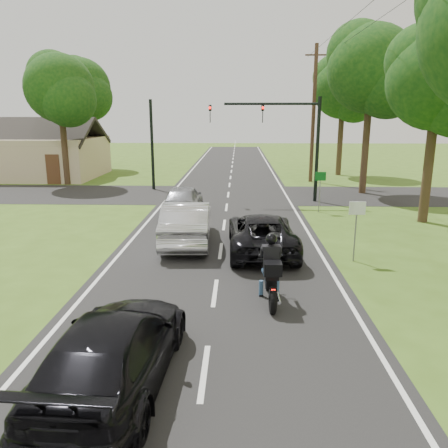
{
  "coord_description": "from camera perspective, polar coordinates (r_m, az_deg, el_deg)",
  "views": [
    {
      "loc": [
        0.65,
        -11.68,
        4.96
      ],
      "look_at": [
        0.16,
        3.0,
        1.3
      ],
      "focal_mm": 35.0,
      "sensor_mm": 36.0,
      "label": 1
    }
  ],
  "objects": [
    {
      "name": "ground",
      "position": [
        12.7,
        -1.19,
        -8.99
      ],
      "size": [
        140.0,
        140.0,
        0.0
      ],
      "primitive_type": "plane",
      "color": "#3D5A19",
      "rests_on": "ground"
    },
    {
      "name": "tree_row_c",
      "position": [
        22.44,
        26.93,
        15.8
      ],
      "size": [
        4.8,
        4.65,
        8.76
      ],
      "color": "#332316",
      "rests_on": "ground"
    },
    {
      "name": "tree_row_e",
      "position": [
        38.53,
        15.8,
        16.28
      ],
      "size": [
        5.28,
        5.12,
        9.61
      ],
      "color": "#332316",
      "rests_on": "ground"
    },
    {
      "name": "dark_suv",
      "position": [
        16.26,
        4.93,
        -1.14
      ],
      "size": [
        2.53,
        5.23,
        1.43
      ],
      "primitive_type": "imported",
      "rotation": [
        0.0,
        0.0,
        3.17
      ],
      "color": "black",
      "rests_on": "road"
    },
    {
      "name": "sign_white",
      "position": [
        15.57,
        16.94,
        0.91
      ],
      "size": [
        0.55,
        0.07,
        2.12
      ],
      "color": "slate",
      "rests_on": "ground"
    },
    {
      "name": "motorcycle_rider",
      "position": [
        11.92,
        6.13,
        -6.7
      ],
      "size": [
        0.64,
        2.25,
        1.94
      ],
      "rotation": [
        0.0,
        0.0,
        0.02
      ],
      "color": "black",
      "rests_on": "ground"
    },
    {
      "name": "road",
      "position": [
        22.24,
        0.19,
        1.13
      ],
      "size": [
        8.0,
        100.0,
        0.01
      ],
      "primitive_type": "cube",
      "color": "black",
      "rests_on": "ground"
    },
    {
      "name": "silver_sedan",
      "position": [
        17.29,
        -4.84,
        0.19
      ],
      "size": [
        2.0,
        5.15,
        1.67
      ],
      "primitive_type": "imported",
      "rotation": [
        0.0,
        0.0,
        3.19
      ],
      "color": "silver",
      "rests_on": "road"
    },
    {
      "name": "house",
      "position": [
        39.5,
        -23.29,
        8.24
      ],
      "size": [
        10.2,
        8.0,
        4.84
      ],
      "color": "tan",
      "rests_on": "ground"
    },
    {
      "name": "utility_pole_far",
      "position": [
        34.13,
        11.61,
        13.93
      ],
      "size": [
        1.6,
        0.28,
        10.0
      ],
      "color": "#4D3223",
      "rests_on": "ground"
    },
    {
      "name": "tree_row_d",
      "position": [
        29.77,
        19.38,
        18.01
      ],
      "size": [
        5.76,
        5.58,
        10.45
      ],
      "color": "#332316",
      "rests_on": "ground"
    },
    {
      "name": "silver_suv",
      "position": [
        22.65,
        -5.35,
        3.25
      ],
      "size": [
        1.83,
        4.42,
        1.5
      ],
      "primitive_type": "imported",
      "rotation": [
        0.0,
        0.0,
        3.13
      ],
      "color": "#92949A",
      "rests_on": "road"
    },
    {
      "name": "sign_green",
      "position": [
        23.29,
        12.45,
        5.37
      ],
      "size": [
        0.55,
        0.07,
        2.12
      ],
      "color": "slate",
      "rests_on": "ground"
    },
    {
      "name": "tree_left_far",
      "position": [
        43.9,
        -17.9,
        16.19
      ],
      "size": [
        5.76,
        5.58,
        10.14
      ],
      "color": "#332316",
      "rests_on": "ground"
    },
    {
      "name": "traffic_signal",
      "position": [
        25.83,
        8.06,
        12.04
      ],
      "size": [
        6.38,
        0.44,
        6.0
      ],
      "color": "black",
      "rests_on": "ground"
    },
    {
      "name": "dark_car_behind",
      "position": [
        8.66,
        -14.15,
        -15.65
      ],
      "size": [
        2.3,
        5.1,
        1.45
      ],
      "primitive_type": "imported",
      "rotation": [
        0.0,
        0.0,
        3.09
      ],
      "color": "black",
      "rests_on": "road"
    },
    {
      "name": "cross_road",
      "position": [
        28.12,
        0.55,
        3.85
      ],
      "size": [
        60.0,
        7.0,
        0.01
      ],
      "primitive_type": "cube",
      "color": "black",
      "rests_on": "ground"
    },
    {
      "name": "tree_left_near",
      "position": [
        33.84,
        -20.36,
        15.83
      ],
      "size": [
        5.12,
        4.96,
        9.22
      ],
      "color": "#332316",
      "rests_on": "ground"
    },
    {
      "name": "signal_pole_far",
      "position": [
        30.31,
        -9.37,
        10.11
      ],
      "size": [
        0.2,
        0.2,
        6.0
      ],
      "primitive_type": "cylinder",
      "color": "black",
      "rests_on": "ground"
    }
  ]
}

